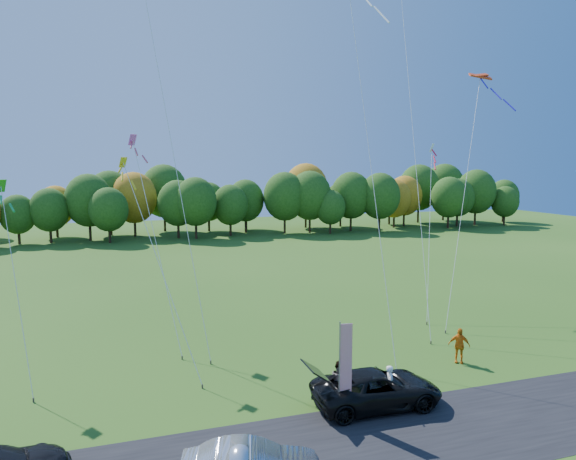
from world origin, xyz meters
name	(u,v)px	position (x,y,z in m)	size (l,w,h in m)	color
ground	(328,399)	(0.00, 0.00, 0.00)	(160.00, 160.00, 0.00)	#285115
asphalt_strip	(369,444)	(0.00, -4.00, 0.01)	(90.00, 6.00, 0.01)	black
tree_line	(186,237)	(0.00, 55.00, 0.00)	(116.00, 12.00, 10.00)	#1E4711
black_suv	(377,389)	(1.75, -1.29, 0.80)	(2.65, 5.74, 1.60)	black
person_tailgate_a	(390,384)	(2.44, -1.22, 0.87)	(0.63, 0.42, 1.74)	white
person_tailgate_b	(340,382)	(0.33, -0.48, 0.97)	(0.94, 0.73, 1.93)	gray
person_east	(459,345)	(8.29, 1.87, 0.95)	(1.11, 0.46, 1.90)	orange
feather_flag	(344,360)	(-0.14, -1.99, 2.59)	(0.56, 0.12, 4.23)	#999999
kite_delta_blue	(160,79)	(-6.30, 10.03, 15.33)	(5.08, 9.60, 31.32)	#4C3F33
kite_parafoil_orange	(411,108)	(10.58, 11.25, 14.44)	(6.16, 13.60, 29.30)	#4C3F33
kite_delta_red	(367,127)	(4.81, 6.29, 12.67)	(2.88, 9.42, 23.62)	#4C3F33
kite_parafoil_rainbow	(465,191)	(14.06, 9.64, 8.72)	(8.86, 7.53, 17.81)	#4C3F33
kite_diamond_yellow	(159,265)	(-6.89, 6.22, 5.45)	(3.69, 7.23, 11.26)	#4C3F33
kite_diamond_green	(16,285)	(-13.53, 6.10, 4.90)	(2.22, 5.24, 10.14)	#4C3F33
kite_diamond_white	(430,228)	(12.46, 11.34, 6.04)	(4.80, 7.12, 12.52)	#4C3F33
kite_diamond_pink	(155,239)	(-6.82, 10.39, 6.19)	(2.64, 7.66, 12.81)	#4C3F33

